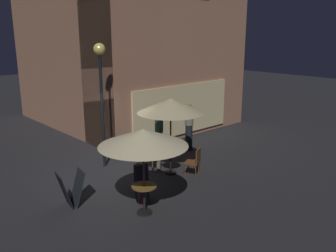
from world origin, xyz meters
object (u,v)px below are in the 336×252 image
Objects in this scene: cafe_chair_0 at (141,179)px; patron_seated_0 at (142,177)px; patron_standing_3 at (189,127)px; street_lamp_near_corner at (101,75)px; cafe_chair_1 at (148,153)px; patron_seated_1 at (152,149)px; cafe_chair_2 at (195,160)px; patio_umbrella_0 at (143,138)px; menu_sandwich_board at (71,189)px; cafe_table_1 at (171,159)px; cafe_table_0 at (144,195)px; patio_umbrella_1 at (171,106)px; patron_standing_2 at (159,132)px.

cafe_chair_0 is 0.19m from patron_seated_0.
street_lamp_near_corner is at bearing 165.64° from patron_standing_3.
cafe_chair_1 is 0.21m from patron_seated_1.
cafe_chair_2 is at bearing -134.13° from patron_standing_3.
street_lamp_near_corner is at bearing 73.07° from patio_umbrella_0.
cafe_table_1 is (3.42, -0.12, 0.02)m from menu_sandwich_board.
cafe_table_1 is at bearing 147.28° from cafe_chair_0.
cafe_chair_0 reaches higher than cafe_chair_1.
patron_standing_3 reaches higher than cafe_chair_1.
cafe_table_1 is 0.76× the size of cafe_chair_0.
cafe_table_0 is 1.48m from patio_umbrella_0.
menu_sandwich_board is at bearing -85.72° from cafe_chair_0.
patron_seated_1 reaches higher than menu_sandwich_board.
cafe_chair_0 is (-1.81, -0.79, -1.65)m from patio_umbrella_1.
street_lamp_near_corner is 3.05m from patron_standing_2.
street_lamp_near_corner is 4.42× the size of cafe_chair_1.
patio_umbrella_0 reaches higher than menu_sandwich_board.
patron_seated_0 is (-2.25, -0.19, 0.14)m from cafe_chair_2.
patron_standing_2 is at bearing 100.69° from cafe_chair_1.
patio_umbrella_1 reaches higher than patron_standing_3.
street_lamp_near_corner is 2.94m from cafe_chair_1.
cafe_chair_1 is 1.63m from cafe_chair_2.
patio_umbrella_1 is (0.00, 0.00, 1.73)m from cafe_table_1.
patron_standing_2 is (2.75, 2.47, 0.20)m from patron_seated_0.
patio_umbrella_1 is (3.42, -0.12, 1.75)m from menu_sandwich_board.
cafe_table_1 is 1.83m from patron_standing_2.
cafe_chair_2 is (0.36, -0.73, 0.07)m from cafe_table_1.
patron_seated_0 is 0.68× the size of patron_standing_3.
menu_sandwich_board is 0.99× the size of cafe_chair_1.
patron_standing_3 is (3.36, -0.70, -2.17)m from street_lamp_near_corner.
patron_standing_3 is (3.95, 2.08, 0.33)m from cafe_chair_0.
cafe_table_1 is 0.33× the size of patio_umbrella_0.
patio_umbrella_1 is at bearing 33.28° from cafe_table_0.
menu_sandwich_board reaches higher than cafe_chair_1.
patron_standing_2 is 0.98× the size of patron_standing_3.
cafe_chair_0 is 1.04× the size of cafe_chair_2.
street_lamp_near_corner is 4.06m from patron_standing_3.
patron_standing_3 is (4.03, 2.20, 0.21)m from patron_seated_0.
menu_sandwich_board is 3.84m from patio_umbrella_1.
patio_umbrella_1 reaches higher than cafe_table_1.
menu_sandwich_board is 1.22× the size of cafe_table_0.
patio_umbrella_0 is 2.37× the size of cafe_chair_2.
cafe_chair_0 is 2.17m from cafe_chair_2.
cafe_chair_2 reaches higher than cafe_chair_1.
cafe_chair_0 is at bearing 56.35° from cafe_table_0.
cafe_chair_2 is at bearing 1.55° from cafe_chair_1.
patio_umbrella_0 is 4.51m from patron_standing_2.
patron_standing_3 reaches higher than cafe_chair_0.
patio_umbrella_0 is at bearing 79.61° from cafe_chair_2.
patron_standing_2 reaches higher than patron_seated_1.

